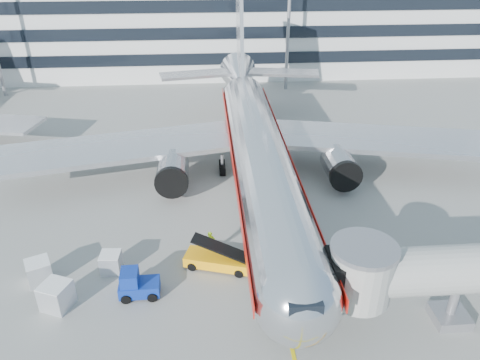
{
  "coord_description": "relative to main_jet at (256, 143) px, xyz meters",
  "views": [
    {
      "loc": [
        -4.66,
        -29.25,
        22.34
      ],
      "look_at": [
        -2.06,
        4.73,
        4.0
      ],
      "focal_mm": 35.0,
      "sensor_mm": 36.0,
      "label": 1
    }
  ],
  "objects": [
    {
      "name": "lead_in_line",
      "position": [
        0.0,
        -1.72,
        -4.23
      ],
      "size": [
        0.25,
        70.0,
        0.01
      ],
      "primitive_type": "cube",
      "color": "yellow",
      "rests_on": "ground"
    },
    {
      "name": "ramp_worker",
      "position": [
        -4.68,
        -11.56,
        -3.22
      ],
      "size": [
        0.86,
        0.71,
        2.02
      ],
      "primitive_type": "imported",
      "rotation": [
        0.0,
        0.0,
        0.36
      ],
      "color": "#BCFF1A",
      "rests_on": "ground"
    },
    {
      "name": "terminal",
      "position": [
        0.0,
        46.23,
        3.57
      ],
      "size": [
        150.0,
        24.25,
        15.6
      ],
      "color": "silver",
      "rests_on": "ground"
    },
    {
      "name": "baggage_tug",
      "position": [
        -9.84,
        -15.77,
        -3.34
      ],
      "size": [
        2.78,
        1.83,
        2.05
      ],
      "color": "navy",
      "rests_on": "ground"
    },
    {
      "name": "cargo_container_front",
      "position": [
        -14.99,
        -16.5,
        -3.3
      ],
      "size": [
        2.29,
        2.29,
        1.87
      ],
      "color": "silver",
      "rests_on": "ground"
    },
    {
      "name": "ground",
      "position": [
        0.0,
        -11.72,
        -4.23
      ],
      "size": [
        180.0,
        180.0,
        0.0
      ],
      "primitive_type": "plane",
      "color": "gray",
      "rests_on": "ground"
    },
    {
      "name": "cargo_container_left",
      "position": [
        -16.93,
        -13.78,
        -3.37
      ],
      "size": [
        2.14,
        2.14,
        1.72
      ],
      "color": "silver",
      "rests_on": "ground"
    },
    {
      "name": "main_jet",
      "position": [
        0.0,
        0.0,
        0.0
      ],
      "size": [
        50.95,
        48.7,
        16.06
      ],
      "color": "silver",
      "rests_on": "ground"
    },
    {
      "name": "belt_loader",
      "position": [
        -4.17,
        -13.15,
        -3.53
      ],
      "size": [
        5.28,
        3.14,
        2.47
      ],
      "color": "#FFA50A",
      "rests_on": "ground"
    },
    {
      "name": "cargo_container_right",
      "position": [
        -12.02,
        -13.02,
        -3.47
      ],
      "size": [
        1.51,
        1.51,
        1.53
      ],
      "color": "silver",
      "rests_on": "ground"
    }
  ]
}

